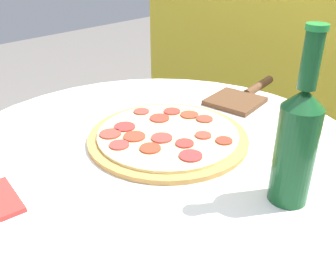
# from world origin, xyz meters

# --- Properties ---
(table) EXTENTS (0.85, 0.85, 0.74)m
(table) POSITION_xyz_m (0.00, 0.00, 0.55)
(table) COLOR white
(table) RESTS_ON ground_plane
(pizza) EXTENTS (0.32, 0.32, 0.02)m
(pizza) POSITION_xyz_m (-0.02, 0.05, 0.75)
(pizza) COLOR #C68E47
(pizza) RESTS_ON table
(beer_bottle) EXTENTS (0.06, 0.06, 0.27)m
(beer_bottle) POSITION_xyz_m (0.25, 0.04, 0.85)
(beer_bottle) COLOR #144C23
(beer_bottle) RESTS_ON table
(pizza_paddle) EXTENTS (0.13, 0.27, 0.02)m
(pizza_paddle) POSITION_xyz_m (-0.04, 0.34, 0.75)
(pizza_paddle) COLOR brown
(pizza_paddle) RESTS_ON table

